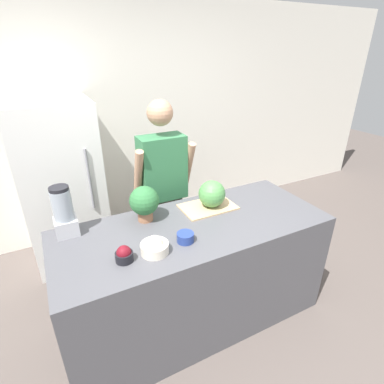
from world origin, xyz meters
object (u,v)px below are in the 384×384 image
object	(u,v)px
watermelon	(212,194)
bowl_cherries	(124,255)
refrigerator	(63,186)
potted_plant	(144,202)
bowl_small_blue	(185,237)
person	(164,191)
bowl_cream	(155,246)
blender	(64,213)

from	to	relation	value
watermelon	bowl_cherries	world-z (taller)	watermelon
refrigerator	potted_plant	size ratio (longest dim) A/B	6.07
bowl_small_blue	potted_plant	bearing A→B (deg)	110.58
refrigerator	person	xyz separation A→B (m)	(0.82, -0.65, 0.05)
potted_plant	bowl_cream	bearing A→B (deg)	-101.18
watermelon	person	bearing A→B (deg)	112.05
bowl_cream	potted_plant	distance (m)	0.43
bowl_cream	bowl_cherries	bearing A→B (deg)	177.63
bowl_cherries	bowl_cream	distance (m)	0.19
blender	watermelon	bearing A→B (deg)	-6.79
refrigerator	potted_plant	world-z (taller)	refrigerator
watermelon	potted_plant	size ratio (longest dim) A/B	0.79
bowl_cherries	potted_plant	xyz separation A→B (m)	(0.27, 0.40, 0.11)
bowl_small_blue	blender	distance (m)	0.84
blender	bowl_cream	bearing A→B (deg)	-45.87
person	bowl_small_blue	xyz separation A→B (m)	(-0.19, -0.85, 0.05)
bowl_cream	bowl_small_blue	size ratio (longest dim) A/B	1.56
person	potted_plant	size ratio (longest dim) A/B	6.22
bowl_cream	potted_plant	size ratio (longest dim) A/B	0.66
watermelon	bowl_cherries	size ratio (longest dim) A/B	1.96
bowl_cream	blender	size ratio (longest dim) A/B	0.50
refrigerator	bowl_cherries	xyz separation A→B (m)	(0.21, -1.51, 0.12)
refrigerator	blender	distance (m)	1.07
bowl_cream	refrigerator	bearing A→B (deg)	104.86
bowl_cream	person	bearing A→B (deg)	64.52
watermelon	refrigerator	bearing A→B (deg)	131.24
refrigerator	potted_plant	distance (m)	1.24
person	blender	world-z (taller)	person
watermelon	bowl_cream	xyz separation A→B (m)	(-0.62, -0.35, -0.08)
watermelon	blender	xyz separation A→B (m)	(-1.09, 0.13, 0.05)
bowl_small_blue	watermelon	bearing A→B (deg)	39.62
bowl_small_blue	bowl_cherries	bearing A→B (deg)	-178.41
watermelon	bowl_cream	bearing A→B (deg)	-150.76
refrigerator	person	bearing A→B (deg)	-38.63
bowl_cherries	refrigerator	bearing A→B (deg)	97.92
potted_plant	bowl_small_blue	bearing A→B (deg)	-69.42
bowl_small_blue	blender	xyz separation A→B (m)	(-0.69, 0.46, 0.14)
bowl_cherries	bowl_small_blue	distance (m)	0.42
bowl_cream	blender	distance (m)	0.68
person	refrigerator	bearing A→B (deg)	141.37
potted_plant	blender	bearing A→B (deg)	172.44
refrigerator	bowl_cherries	size ratio (longest dim) A/B	15.03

